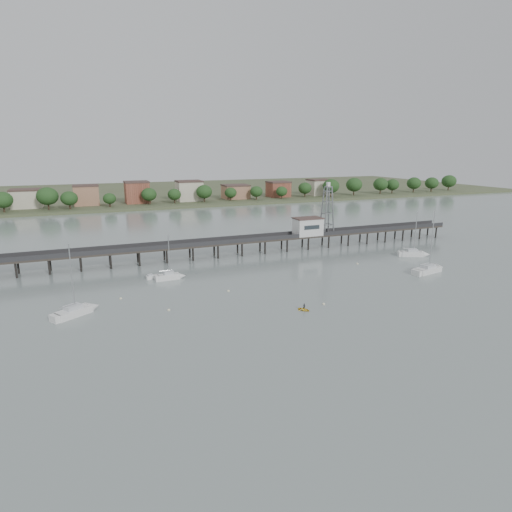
% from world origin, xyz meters
% --- Properties ---
extents(ground_plane, '(500.00, 500.00, 0.00)m').
position_xyz_m(ground_plane, '(0.00, 0.00, 0.00)').
color(ground_plane, slate).
rests_on(ground_plane, ground).
extents(pier, '(150.00, 5.00, 5.50)m').
position_xyz_m(pier, '(0.00, 60.00, 3.79)').
color(pier, '#2D2823').
rests_on(pier, ground).
extents(pier_building, '(8.40, 5.40, 5.30)m').
position_xyz_m(pier_building, '(25.00, 60.00, 6.67)').
color(pier_building, silver).
rests_on(pier_building, ground).
extents(lattice_tower, '(3.20, 3.20, 15.50)m').
position_xyz_m(lattice_tower, '(31.50, 60.00, 11.10)').
color(lattice_tower, slate).
rests_on(lattice_tower, ground).
extents(sailboat_b, '(6.53, 2.24, 10.82)m').
position_xyz_m(sailboat_b, '(-18.78, 43.69, 0.66)').
color(sailboat_b, white).
rests_on(sailboat_b, ground).
extents(sailboat_a, '(8.43, 6.69, 13.95)m').
position_xyz_m(sailboat_a, '(-38.43, 28.76, 0.64)').
color(sailboat_a, white).
rests_on(sailboat_a, ground).
extents(sailboat_d, '(10.17, 4.72, 16.04)m').
position_xyz_m(sailboat_d, '(41.21, 26.39, 0.63)').
color(sailboat_d, white).
rests_on(sailboat_d, ground).
extents(sailboat_e, '(8.19, 5.35, 13.15)m').
position_xyz_m(sailboat_e, '(48.69, 40.08, 0.64)').
color(sailboat_e, white).
rests_on(sailboat_e, ground).
extents(white_tender, '(3.42, 1.76, 1.27)m').
position_xyz_m(white_tender, '(-22.87, 45.71, 0.39)').
color(white_tender, white).
rests_on(white_tender, ground).
extents(yellow_dinghy, '(1.64, 1.29, 2.30)m').
position_xyz_m(yellow_dinghy, '(0.02, 15.07, 0.00)').
color(yellow_dinghy, yellow).
rests_on(yellow_dinghy, ground).
extents(dinghy_occupant, '(0.76, 1.18, 0.27)m').
position_xyz_m(dinghy_occupant, '(0.02, 15.07, 0.00)').
color(dinghy_occupant, black).
rests_on(dinghy_occupant, ground).
extents(mooring_buoys, '(69.85, 23.17, 0.39)m').
position_xyz_m(mooring_buoys, '(1.32, 28.40, 0.08)').
color(mooring_buoys, '#FAF2C2').
rests_on(mooring_buoys, ground).
extents(far_shore, '(500.00, 170.00, 10.40)m').
position_xyz_m(far_shore, '(0.36, 239.58, 0.95)').
color(far_shore, '#475133').
rests_on(far_shore, ground).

